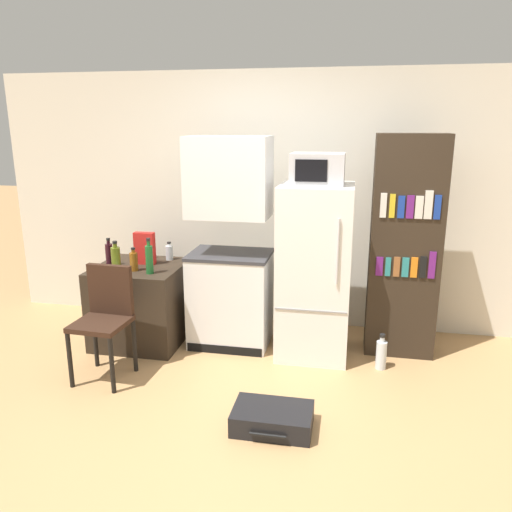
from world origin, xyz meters
TOP-DOWN VIEW (x-y plane):
  - ground_plane at (0.00, 0.00)m, footprint 24.00×24.00m
  - wall_back at (0.20, 2.00)m, footprint 6.40×0.10m
  - side_table at (-1.29, 1.22)m, footprint 0.79×0.76m
  - kitchen_hutch at (-0.45, 1.33)m, footprint 0.73×0.54m
  - refrigerator at (0.33, 1.28)m, footprint 0.62×0.67m
  - microwave at (0.32, 1.28)m, footprint 0.44×0.37m
  - bookshelf at (1.09, 1.44)m, footprint 0.59×0.32m
  - bottle_amber_beer at (-1.26, 1.06)m, footprint 0.07×0.07m
  - bottle_wine_dark at (-1.56, 1.18)m, footprint 0.07×0.07m
  - bottle_ketchup_red at (-1.31, 1.46)m, footprint 0.06×0.06m
  - bottle_olive_oil at (-1.43, 1.06)m, footprint 0.08×0.08m
  - bottle_clear_short at (-1.09, 1.48)m, footprint 0.07×0.07m
  - bottle_green_tall at (-1.09, 1.01)m, footprint 0.07×0.07m
  - bowl at (-1.33, 0.94)m, footprint 0.15×0.15m
  - cereal_box at (-1.26, 1.29)m, footprint 0.19×0.07m
  - chair at (-1.29, 0.54)m, footprint 0.42×0.43m
  - suitcase_large_flat at (0.16, 0.03)m, footprint 0.54×0.38m
  - water_bottle_front at (0.92, 1.06)m, footprint 0.09×0.09m

SIDE VIEW (x-z plane):
  - ground_plane at x=0.00m, z-range 0.00..0.00m
  - suitcase_large_flat at x=0.16m, z-range 0.00..0.15m
  - water_bottle_front at x=0.92m, z-range -0.02..0.29m
  - side_table at x=-1.29m, z-range 0.00..0.74m
  - chair at x=-1.29m, z-range 0.09..1.01m
  - refrigerator at x=0.33m, z-range 0.00..1.52m
  - bowl at x=-1.33m, z-range 0.74..0.78m
  - bottle_clear_short at x=-1.09m, z-range 0.73..0.90m
  - bottle_ketchup_red at x=-1.31m, z-range 0.73..0.93m
  - bottle_amber_beer at x=-1.26m, z-range 0.72..0.94m
  - bottle_wine_dark at x=-1.56m, z-range 0.72..0.98m
  - bottle_olive_oil at x=-1.43m, z-range 0.72..0.99m
  - bottle_green_tall at x=-1.09m, z-range 0.72..1.03m
  - cereal_box at x=-1.26m, z-range 0.74..1.04m
  - kitchen_hutch at x=-0.45m, z-range -0.06..1.85m
  - bookshelf at x=1.09m, z-range 0.00..1.94m
  - wall_back at x=0.20m, z-range 0.00..2.52m
  - microwave at x=0.32m, z-range 1.52..1.78m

